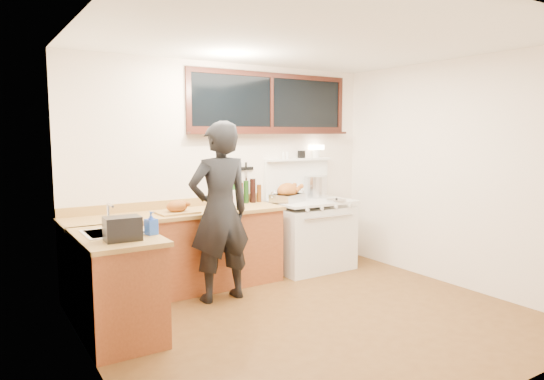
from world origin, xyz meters
TOP-DOWN VIEW (x-y plane):
  - ground_plane at (0.00, 0.00)m, footprint 4.00×3.50m
  - room_shell at (0.00, 0.00)m, footprint 4.10×3.60m
  - counter_back at (-0.80, 1.45)m, footprint 2.44×0.64m
  - counter_left at (-1.70, 0.62)m, footprint 0.64×1.09m
  - sink_unit at (-1.68, 0.70)m, footprint 0.50×0.45m
  - vintage_stove at (1.00, 1.41)m, footprint 1.02×0.74m
  - back_window at (0.60, 1.72)m, footprint 2.32×0.13m
  - left_doorway at (-1.99, -0.55)m, footprint 0.02×1.04m
  - knife_strip at (0.08, 1.73)m, footprint 0.46×0.03m
  - man at (-0.52, 0.97)m, footprint 0.69×0.46m
  - soap_bottle at (-1.43, 0.45)m, footprint 0.11×0.11m
  - toaster at (-1.70, 0.35)m, footprint 0.29×0.21m
  - cutting_board at (-0.83, 1.38)m, footprint 0.44×0.33m
  - roast_turkey at (0.67, 1.46)m, footprint 0.48×0.42m
  - stockpot at (1.22, 1.60)m, footprint 0.36×0.36m
  - saucepan at (1.15, 1.61)m, footprint 0.22×0.30m
  - pot_lid at (1.22, 1.16)m, footprint 0.28×0.28m
  - coffee_tin at (-0.15, 1.48)m, footprint 0.10×0.09m
  - pitcher at (-0.07, 1.54)m, footprint 0.13×0.13m
  - bottle_cluster at (0.17, 1.63)m, footprint 0.40×0.07m

SIDE VIEW (x-z plane):
  - ground_plane at x=0.00m, z-range -0.02..0.00m
  - counter_left at x=-1.70m, z-range 0.00..0.90m
  - counter_back at x=-0.80m, z-range -0.05..0.95m
  - vintage_stove at x=1.00m, z-range -0.33..1.27m
  - sink_unit at x=-1.68m, z-range 0.66..1.03m
  - pot_lid at x=1.22m, z-range 0.89..0.93m
  - man at x=-0.52m, z-range 0.00..1.89m
  - cutting_board at x=-0.83m, z-range 0.88..1.03m
  - saucepan at x=1.15m, z-range 0.90..1.03m
  - coffee_tin at x=-0.15m, z-range 0.90..1.04m
  - pitcher at x=-0.07m, z-range 0.90..1.08m
  - toaster at x=-1.70m, z-range 0.90..1.10m
  - soap_bottle at x=-1.43m, z-range 0.90..1.10m
  - roast_turkey at x=0.67m, z-range 0.88..1.12m
  - bottle_cluster at x=0.17m, z-range 0.88..1.18m
  - stockpot at x=1.22m, z-range 0.90..1.19m
  - left_doorway at x=-1.99m, z-range 0.00..2.17m
  - knife_strip at x=0.08m, z-range 1.17..1.45m
  - room_shell at x=0.00m, z-range 0.32..2.97m
  - back_window at x=0.60m, z-range 1.68..2.45m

